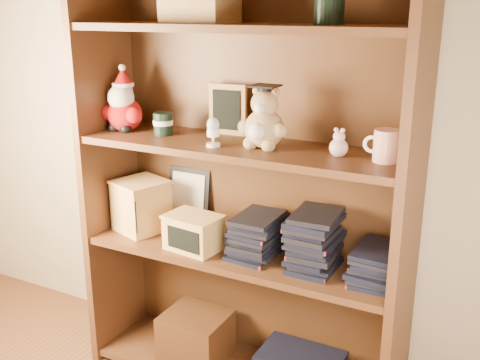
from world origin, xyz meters
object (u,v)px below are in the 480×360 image
object	(u,v)px
grad_teddy_bear	(264,123)
treats_box	(141,205)
bookcase	(246,187)
teacher_mug	(386,146)

from	to	relation	value
grad_teddy_bear	treats_box	size ratio (longest dim) A/B	0.91
bookcase	teacher_mug	bearing A→B (deg)	-5.78
bookcase	treats_box	xyz separation A→B (m)	(-0.44, -0.05, -0.13)
bookcase	teacher_mug	distance (m)	0.55
grad_teddy_bear	treats_box	bearing A→B (deg)	179.40
grad_teddy_bear	teacher_mug	world-z (taller)	grad_teddy_bear
bookcase	treats_box	world-z (taller)	bookcase
bookcase	teacher_mug	xyz separation A→B (m)	(0.50, -0.05, 0.22)
treats_box	teacher_mug	bearing A→B (deg)	0.05
bookcase	grad_teddy_bear	size ratio (longest dim) A/B	7.45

